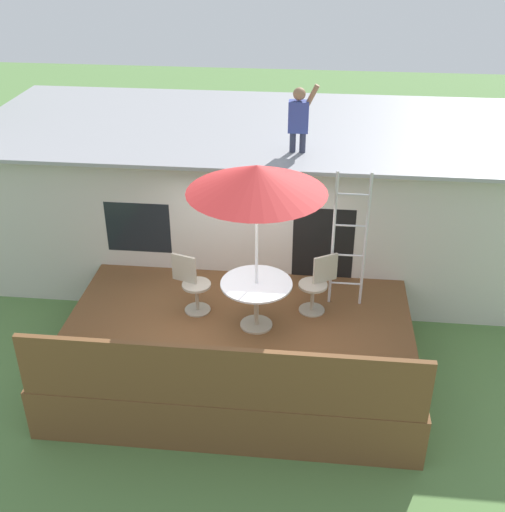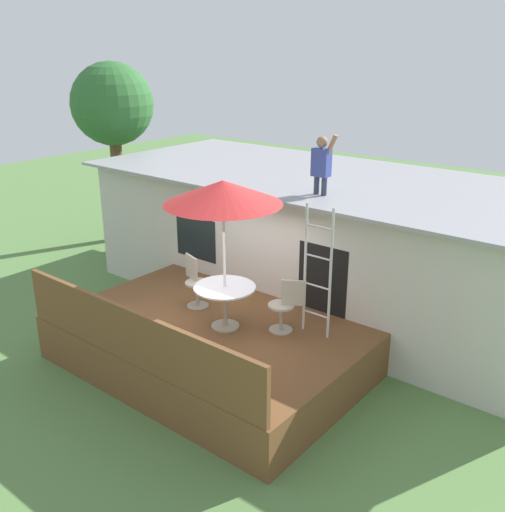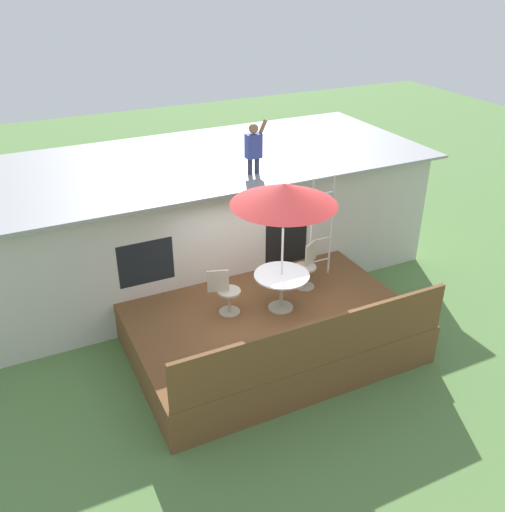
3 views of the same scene
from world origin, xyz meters
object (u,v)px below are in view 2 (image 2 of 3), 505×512
patio_table (225,295)px  step_ladder (318,272)px  patio_chair_right (285,306)px  person_figure (322,161)px  patio_chair_left (195,282)px  backyard_tree (112,106)px  patio_umbrella (223,192)px

patio_table → step_ladder: (1.32, 0.77, 0.51)m
patio_chair_right → person_figure: bearing=-106.4°
patio_chair_left → backyard_tree: 7.28m
patio_umbrella → patio_chair_right: size_ratio=2.76×
patio_table → patio_chair_right: bearing=30.9°
step_ladder → patio_chair_left: (-2.33, -0.44, -0.64)m
patio_chair_left → patio_table: bearing=0.0°
patio_table → backyard_tree: bearing=153.7°
backyard_tree → patio_chair_right: bearing=-20.5°
person_figure → patio_chair_left: person_figure is taller
step_ladder → patio_chair_right: step_ladder is taller
patio_umbrella → patio_chair_left: size_ratio=2.76×
patio_chair_left → step_ladder: bearing=28.6°
person_figure → patio_chair_left: 3.15m
person_figure → backyard_tree: size_ratio=0.23×
patio_table → backyard_tree: 8.24m
patio_umbrella → step_ladder: size_ratio=1.15×
person_figure → patio_chair_right: 2.69m
patio_chair_left → patio_chair_right: bearing=23.8°
patio_chair_left → backyard_tree: backyard_tree is taller
patio_table → patio_chair_right: 1.03m
patio_table → patio_chair_left: size_ratio=1.13×
backyard_tree → person_figure: bearing=-10.3°
patio_chair_right → backyard_tree: size_ratio=0.19×
patio_chair_left → patio_chair_right: same height
step_ladder → person_figure: 2.18m
step_ladder → patio_chair_left: bearing=-169.3°
patio_table → patio_chair_left: (-1.01, 0.33, -0.13)m
patio_table → patio_chair_right: size_ratio=1.13×
patio_table → person_figure: bearing=77.8°
patio_table → backyard_tree: size_ratio=0.21×
patio_chair_right → step_ladder: bearing=178.1°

